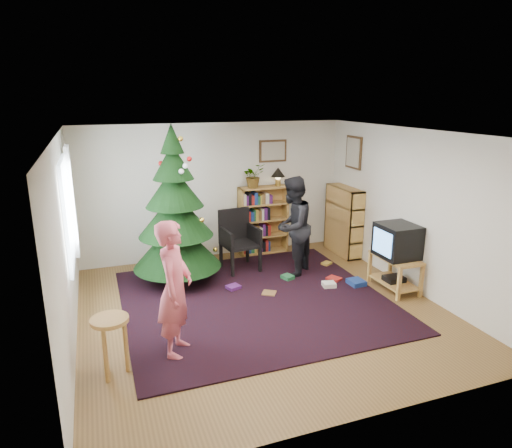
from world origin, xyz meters
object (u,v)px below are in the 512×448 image
object	(u,v)px
christmas_tree	(176,219)
bookshelf_back	(263,219)
armchair	(238,237)
crt_tv	(397,241)
picture_back	(273,151)
bookshelf_right	(344,220)
tv_stand	(395,270)
person_standing	(175,289)
person_by_chair	(292,227)
stool	(110,331)
table_lamp	(278,173)
picture_right	(354,152)
potted_plant	(253,176)

from	to	relation	value
christmas_tree	bookshelf_back	xyz separation A→B (m)	(1.85, 0.94, -0.41)
armchair	bookshelf_back	bearing A→B (deg)	36.48
crt_tv	armchair	xyz separation A→B (m)	(-2.03, 1.73, -0.23)
picture_back	bookshelf_right	distance (m)	1.89
bookshelf_right	tv_stand	world-z (taller)	bookshelf_right
armchair	crt_tv	bearing A→B (deg)	-46.52
crt_tv	armchair	world-z (taller)	crt_tv
bookshelf_right	armchair	xyz separation A→B (m)	(-2.16, -0.08, -0.09)
tv_stand	armchair	bearing A→B (deg)	139.70
picture_back	armchair	xyz separation A→B (m)	(-0.97, -0.80, -1.38)
picture_back	bookshelf_right	xyz separation A→B (m)	(1.19, -0.72, -1.29)
bookshelf_back	person_standing	distance (m)	3.81
christmas_tree	person_by_chair	world-z (taller)	christmas_tree
christmas_tree	stool	size ratio (longest dim) A/B	3.79
table_lamp	picture_right	bearing A→B (deg)	-24.97
christmas_tree	person_standing	distance (m)	2.19
stool	potted_plant	xyz separation A→B (m)	(2.80, 3.27, 1.00)
bookshelf_back	tv_stand	xyz separation A→B (m)	(1.31, -2.39, -0.34)
picture_back	bookshelf_right	size ratio (longest dim) A/B	0.42
armchair	person_by_chair	distance (m)	1.01
crt_tv	person_standing	xyz separation A→B (m)	(-3.56, -0.68, 0.01)
bookshelf_right	tv_stand	size ratio (longest dim) A/B	1.56
stool	crt_tv	bearing A→B (deg)	11.50
tv_stand	stool	xyz separation A→B (m)	(-4.31, -0.88, 0.21)
tv_stand	person_by_chair	size ratio (longest dim) A/B	0.49
picture_right	tv_stand	world-z (taller)	picture_right
bookshelf_back	picture_back	bearing A→B (deg)	29.15
armchair	potted_plant	distance (m)	1.27
bookshelf_right	tv_stand	xyz separation A→B (m)	(-0.12, -1.81, -0.34)
christmas_tree	bookshelf_right	distance (m)	3.32
tv_stand	table_lamp	size ratio (longest dim) A/B	2.37
tv_stand	table_lamp	world-z (taller)	table_lamp
tv_stand	crt_tv	world-z (taller)	crt_tv
picture_right	bookshelf_right	distance (m)	1.29
bookshelf_right	potted_plant	distance (m)	1.93
bookshelf_back	armchair	distance (m)	0.99
bookshelf_back	potted_plant	size ratio (longest dim) A/B	2.92
bookshelf_back	picture_right	bearing A→B (deg)	-20.63
person_standing	bookshelf_right	bearing A→B (deg)	-31.11
bookshelf_right	armchair	world-z (taller)	bookshelf_right
christmas_tree	bookshelf_right	bearing A→B (deg)	6.10
picture_right	bookshelf_back	world-z (taller)	picture_right
bookshelf_right	person_standing	distance (m)	4.45
picture_right	picture_back	bearing A→B (deg)	151.31
bookshelf_back	table_lamp	size ratio (longest dim) A/B	3.69
tv_stand	bookshelf_right	bearing A→B (deg)	86.20
christmas_tree	table_lamp	size ratio (longest dim) A/B	7.31
armchair	person_standing	xyz separation A→B (m)	(-1.53, -2.40, 0.25)
bookshelf_right	person_by_chair	distance (m)	1.55
picture_back	bookshelf_back	size ratio (longest dim) A/B	0.42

